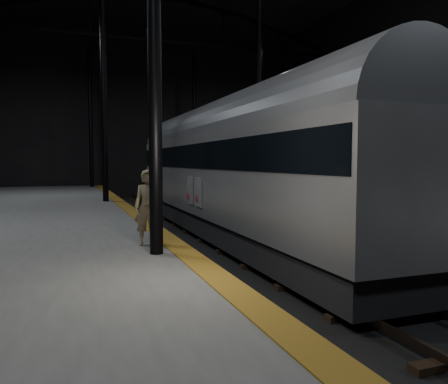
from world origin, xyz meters
name	(u,v)px	position (x,y,z in m)	size (l,w,h in m)	color
ground	(253,251)	(0.00, 0.00, 0.00)	(44.00, 44.00, 0.00)	black
platform_right	(439,224)	(7.50, 0.00, 0.50)	(9.00, 43.80, 1.00)	#575754
tactile_strip	(149,224)	(-3.25, 0.00, 1.00)	(0.50, 43.80, 0.01)	#896119
track	(253,249)	(0.00, 0.00, 0.07)	(2.40, 43.00, 0.24)	#3F3328
train	(228,163)	(0.00, 2.26, 2.74)	(2.75, 18.34, 4.90)	#9C9FA4
woman	(148,207)	(-3.80, -3.08, 1.82)	(0.59, 0.39, 1.63)	tan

